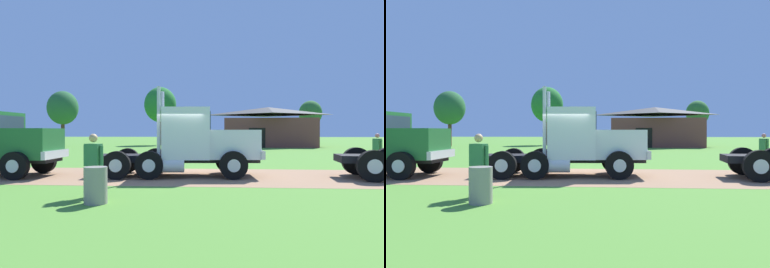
% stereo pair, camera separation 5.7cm
% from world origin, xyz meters
% --- Properties ---
extents(ground_plane, '(200.00, 200.00, 0.00)m').
position_xyz_m(ground_plane, '(0.00, 0.00, 0.00)').
color(ground_plane, '#518A31').
extents(dirt_track, '(120.00, 5.69, 0.01)m').
position_xyz_m(dirt_track, '(0.00, 0.00, 0.00)').
color(dirt_track, '#9D7453').
rests_on(dirt_track, ground_plane).
extents(truck_foreground_white, '(6.80, 3.02, 3.57)m').
position_xyz_m(truck_foreground_white, '(0.84, 0.10, 1.34)').
color(truck_foreground_white, black).
rests_on(truck_foreground_white, ground_plane).
extents(visitor_by_barrel, '(0.62, 0.38, 1.77)m').
position_xyz_m(visitor_by_barrel, '(-1.64, -4.86, 0.97)').
color(visitor_by_barrel, '#33723F').
rests_on(visitor_by_barrel, ground_plane).
extents(visitor_far_side, '(0.41, 0.53, 1.72)m').
position_xyz_m(visitor_far_side, '(10.22, 5.14, 0.92)').
color(visitor_far_side, '#33723F').
rests_on(visitor_far_side, ground_plane).
extents(steel_barrel, '(0.59, 0.59, 0.94)m').
position_xyz_m(steel_barrel, '(-1.27, -5.72, 0.47)').
color(steel_barrel, gray).
rests_on(steel_barrel, ground_plane).
extents(shed_building, '(11.18, 8.61, 4.74)m').
position_xyz_m(shed_building, '(7.70, 29.32, 2.28)').
color(shed_building, brown).
rests_on(shed_building, ground_plane).
extents(tree_left, '(3.73, 3.73, 6.76)m').
position_xyz_m(tree_left, '(-17.35, 28.02, 4.68)').
color(tree_left, '#513823').
rests_on(tree_left, ground_plane).
extents(tree_mid, '(4.24, 4.24, 7.70)m').
position_xyz_m(tree_mid, '(-6.03, 32.57, 5.33)').
color(tree_mid, '#513823').
rests_on(tree_mid, ground_plane).
extents(tree_right, '(3.50, 3.50, 6.57)m').
position_xyz_m(tree_right, '(15.92, 42.35, 4.61)').
color(tree_right, '#513823').
rests_on(tree_right, ground_plane).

